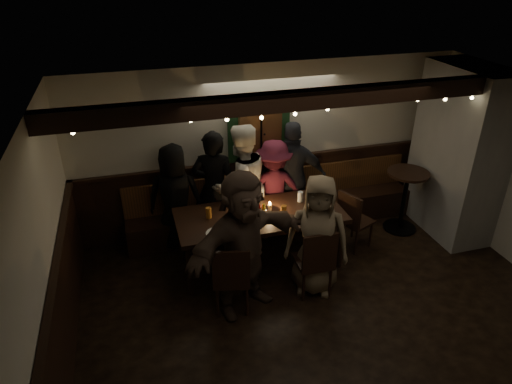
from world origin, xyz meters
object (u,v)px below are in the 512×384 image
object	(u,v)px
person_b	(215,189)
person_g	(317,236)
chair_end	(353,218)
high_top	(405,193)
chair_near_left	(231,276)
person_d	(274,189)
person_f	(243,244)
person_c	(241,186)
chair_near_right	(316,259)
person_e	(292,178)
dining_table	(260,218)
person_a	(175,198)

from	to	relation	value
person_b	person_g	bearing A→B (deg)	146.66
chair_end	high_top	bearing A→B (deg)	14.58
chair_near_left	person_d	xyz separation A→B (m)	(1.04, 1.59, 0.23)
high_top	person_d	world-z (taller)	person_d
person_d	person_f	distance (m)	1.76
chair_near_left	person_g	bearing A→B (deg)	6.95
chair_end	person_g	xyz separation A→B (m)	(-0.88, -0.71, 0.29)
chair_near_left	person_f	world-z (taller)	person_f
chair_end	person_c	distance (m)	1.70
chair_near_right	person_f	bearing A→B (deg)	176.82
person_b	person_c	xyz separation A→B (m)	(0.38, -0.06, 0.04)
chair_near_right	person_e	distance (m)	1.66
person_c	person_b	bearing A→B (deg)	-28.54
dining_table	person_d	bearing A→B (deg)	59.10
dining_table	chair_near_right	distance (m)	1.00
chair_near_left	person_c	size ratio (longest dim) A/B	0.52
dining_table	person_a	world-z (taller)	person_a
person_c	chair_near_left	bearing A→B (deg)	52.01
person_a	person_d	bearing A→B (deg)	-168.93
person_a	person_c	world-z (taller)	person_c
person_b	person_g	xyz separation A→B (m)	(1.01, -1.44, -0.08)
person_c	person_g	xyz separation A→B (m)	(0.63, -1.38, -0.12)
person_e	person_g	xyz separation A→B (m)	(-0.21, -1.49, -0.08)
person_a	person_f	xyz separation A→B (m)	(0.61, -1.56, 0.12)
chair_near_right	chair_end	xyz separation A→B (m)	(0.93, 0.83, -0.03)
high_top	person_f	distance (m)	3.08
dining_table	chair_end	world-z (taller)	dining_table
chair_end	person_b	size ratio (longest dim) A/B	0.52
chair_near_left	person_g	size ratio (longest dim) A/B	0.59
person_b	person_c	size ratio (longest dim) A/B	0.96
chair_end	high_top	xyz separation A→B (m)	(1.02, 0.27, 0.11)
chair_near_right	person_d	world-z (taller)	person_d
chair_near_left	person_d	bearing A→B (deg)	56.66
person_c	person_a	bearing A→B (deg)	-25.87
person_c	person_d	world-z (taller)	person_c
high_top	person_e	world-z (taller)	person_e
person_d	person_a	bearing A→B (deg)	8.45
person_b	person_e	distance (m)	1.22
chair_near_right	person_f	world-z (taller)	person_f
person_a	person_d	distance (m)	1.49
person_a	person_g	distance (m)	2.17
person_b	chair_end	bearing A→B (deg)	-179.43
dining_table	person_e	distance (m)	1.07
chair_near_right	dining_table	bearing A→B (deg)	119.84
person_b	person_d	world-z (taller)	person_b
person_b	dining_table	bearing A→B (deg)	145.53
person_c	person_e	distance (m)	0.85
chair_near_left	person_g	world-z (taller)	person_g
person_c	high_top	bearing A→B (deg)	151.78
person_d	person_g	world-z (taller)	person_g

